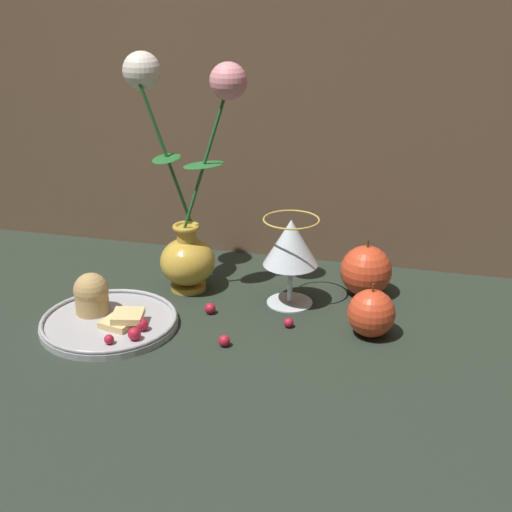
{
  "coord_description": "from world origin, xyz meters",
  "views": [
    {
      "loc": [
        0.28,
        -0.95,
        0.51
      ],
      "look_at": [
        0.04,
        0.0,
        0.1
      ],
      "focal_mm": 50.0,
      "sensor_mm": 36.0,
      "label": 1
    }
  ],
  "objects_px": {
    "apple_near_glass": "(366,271)",
    "vase": "(185,200)",
    "wine_glass": "(291,245)",
    "plate_with_pastries": "(106,315)",
    "apple_beside_vase": "(371,313)"
  },
  "relations": [
    {
      "from": "apple_near_glass",
      "to": "vase",
      "type": "bearing_deg",
      "value": -170.61
    },
    {
      "from": "wine_glass",
      "to": "apple_near_glass",
      "type": "xyz_separation_m",
      "value": [
        0.11,
        0.06,
        -0.06
      ]
    },
    {
      "from": "plate_with_pastries",
      "to": "apple_beside_vase",
      "type": "relative_size",
      "value": 2.49
    },
    {
      "from": "apple_beside_vase",
      "to": "plate_with_pastries",
      "type": "bearing_deg",
      "value": -170.19
    },
    {
      "from": "vase",
      "to": "apple_beside_vase",
      "type": "relative_size",
      "value": 4.63
    },
    {
      "from": "vase",
      "to": "wine_glass",
      "type": "bearing_deg",
      "value": -4.61
    },
    {
      "from": "apple_beside_vase",
      "to": "apple_near_glass",
      "type": "distance_m",
      "value": 0.14
    },
    {
      "from": "plate_with_pastries",
      "to": "apple_beside_vase",
      "type": "distance_m",
      "value": 0.39
    },
    {
      "from": "plate_with_pastries",
      "to": "wine_glass",
      "type": "xyz_separation_m",
      "value": [
        0.25,
        0.14,
        0.08
      ]
    },
    {
      "from": "apple_beside_vase",
      "to": "vase",
      "type": "bearing_deg",
      "value": 164.28
    },
    {
      "from": "wine_glass",
      "to": "apple_beside_vase",
      "type": "distance_m",
      "value": 0.17
    },
    {
      "from": "wine_glass",
      "to": "vase",
      "type": "bearing_deg",
      "value": 175.39
    },
    {
      "from": "plate_with_pastries",
      "to": "apple_beside_vase",
      "type": "bearing_deg",
      "value": 9.81
    },
    {
      "from": "wine_glass",
      "to": "apple_beside_vase",
      "type": "relative_size",
      "value": 1.74
    },
    {
      "from": "vase",
      "to": "apple_near_glass",
      "type": "relative_size",
      "value": 3.98
    }
  ]
}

